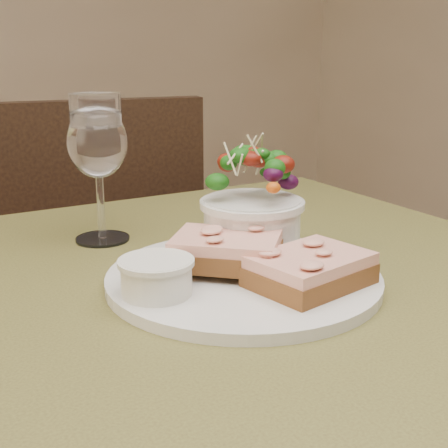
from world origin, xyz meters
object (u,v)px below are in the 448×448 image
chair_far (93,358)px  dinner_plate (243,278)px  wine_glass (97,147)px  sandwich_back (226,250)px  ramekin (156,275)px  salad_bowl (252,201)px  sandwich_front (310,270)px  cafe_table (227,363)px

chair_far → dinner_plate: 0.89m
chair_far → wine_glass: size_ratio=5.14×
chair_far → sandwich_back: bearing=92.7°
chair_far → dinner_plate: chair_far is taller
ramekin → salad_bowl: bearing=24.5°
ramekin → salad_bowl: salad_bowl is taller
sandwich_front → chair_far: bearing=78.1°
chair_far → salad_bowl: (-0.01, -0.69, 0.53)m
wine_glass → cafe_table: bearing=-71.3°
dinner_plate → ramekin: size_ratio=4.23×
dinner_plate → sandwich_back: sandwich_back is taller
sandwich_front → salad_bowl: bearing=75.0°
sandwich_back → wine_glass: wine_glass is taller
ramekin → wine_glass: bearing=84.0°
salad_bowl → wine_glass: 0.21m
sandwich_front → ramekin: (-0.14, 0.05, 0.00)m
ramekin → wine_glass: (0.02, 0.23, 0.09)m
wine_glass → chair_far: bearing=75.6°
chair_far → wine_glass: (-0.14, -0.53, 0.58)m
sandwich_back → ramekin: bearing=-124.5°
cafe_table → dinner_plate: (0.01, -0.02, 0.11)m
sandwich_back → ramekin: (-0.09, -0.02, -0.00)m
cafe_table → ramekin: 0.16m
sandwich_back → wine_glass: bearing=149.9°
dinner_plate → sandwich_back: size_ratio=2.10×
chair_far → dinner_plate: (-0.06, -0.76, 0.46)m
cafe_table → dinner_plate: size_ratio=2.73×
cafe_table → wine_glass: 0.31m
sandwich_front → salad_bowl: (0.01, 0.12, 0.04)m
dinner_plate → ramekin: (-0.10, -0.01, 0.03)m
dinner_plate → chair_far: bearing=85.7°
cafe_table → ramekin: ramekin is taller
dinner_plate → wine_glass: bearing=109.5°
ramekin → wine_glass: 0.25m
cafe_table → sandwich_back: size_ratio=5.75×
dinner_plate → sandwich_front: sandwich_front is taller
dinner_plate → sandwich_front: (0.04, -0.06, 0.02)m
chair_far → sandwich_back: (-0.07, -0.74, 0.49)m
chair_far → salad_bowl: bearing=97.5°
cafe_table → salad_bowl: salad_bowl is taller
dinner_plate → wine_glass: wine_glass is taller
sandwich_back → salad_bowl: size_ratio=1.10×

